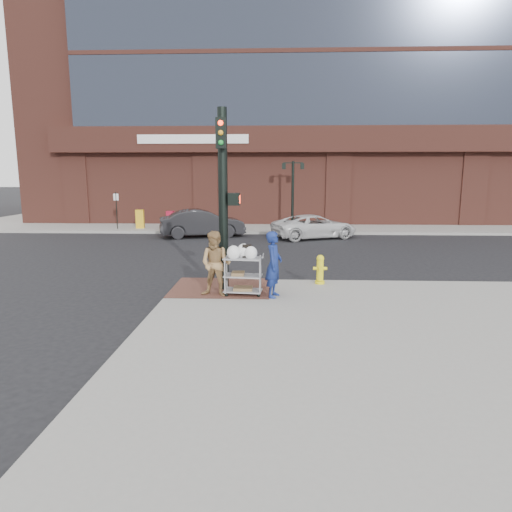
{
  "coord_description": "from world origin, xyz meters",
  "views": [
    {
      "loc": [
        0.94,
        -11.84,
        3.38
      ],
      "look_at": [
        0.45,
        0.0,
        1.25
      ],
      "focal_mm": 32.0,
      "sensor_mm": 36.0,
      "label": 1
    }
  ],
  "objects_px": {
    "minivan_white": "(315,227)",
    "utility_cart": "(243,272)",
    "pedestrian_tan": "(216,264)",
    "traffic_signal_pole": "(224,194)",
    "sedan_dark": "(202,223)",
    "lamp_post": "(293,187)",
    "woman_blue": "(274,264)",
    "fire_hydrant": "(320,269)"
  },
  "relations": [
    {
      "from": "woman_blue",
      "to": "utility_cart",
      "type": "bearing_deg",
      "value": 92.55
    },
    {
      "from": "traffic_signal_pole",
      "to": "utility_cart",
      "type": "xyz_separation_m",
      "value": [
        0.56,
        -0.63,
        -2.05
      ]
    },
    {
      "from": "pedestrian_tan",
      "to": "sedan_dark",
      "type": "height_order",
      "value": "pedestrian_tan"
    },
    {
      "from": "lamp_post",
      "to": "woman_blue",
      "type": "bearing_deg",
      "value": -93.87
    },
    {
      "from": "pedestrian_tan",
      "to": "sedan_dark",
      "type": "relative_size",
      "value": 0.38
    },
    {
      "from": "sedan_dark",
      "to": "fire_hydrant",
      "type": "bearing_deg",
      "value": -170.72
    },
    {
      "from": "lamp_post",
      "to": "fire_hydrant",
      "type": "relative_size",
      "value": 4.58
    },
    {
      "from": "pedestrian_tan",
      "to": "utility_cart",
      "type": "xyz_separation_m",
      "value": [
        0.71,
        0.14,
        -0.25
      ]
    },
    {
      "from": "lamp_post",
      "to": "fire_hydrant",
      "type": "distance_m",
      "value": 14.61
    },
    {
      "from": "sedan_dark",
      "to": "utility_cart",
      "type": "relative_size",
      "value": 3.3
    },
    {
      "from": "sedan_dark",
      "to": "utility_cart",
      "type": "bearing_deg",
      "value": 177.77
    },
    {
      "from": "pedestrian_tan",
      "to": "utility_cart",
      "type": "distance_m",
      "value": 0.77
    },
    {
      "from": "traffic_signal_pole",
      "to": "utility_cart",
      "type": "distance_m",
      "value": 2.22
    },
    {
      "from": "sedan_dark",
      "to": "fire_hydrant",
      "type": "xyz_separation_m",
      "value": [
        5.32,
        -11.23,
        -0.16
      ]
    },
    {
      "from": "lamp_post",
      "to": "minivan_white",
      "type": "distance_m",
      "value": 4.2
    },
    {
      "from": "woman_blue",
      "to": "pedestrian_tan",
      "type": "bearing_deg",
      "value": 102.53
    },
    {
      "from": "sedan_dark",
      "to": "minivan_white",
      "type": "distance_m",
      "value": 6.08
    },
    {
      "from": "lamp_post",
      "to": "minivan_white",
      "type": "relative_size",
      "value": 0.88
    },
    {
      "from": "woman_blue",
      "to": "utility_cart",
      "type": "distance_m",
      "value": 0.88
    },
    {
      "from": "pedestrian_tan",
      "to": "minivan_white",
      "type": "distance_m",
      "value": 12.99
    },
    {
      "from": "lamp_post",
      "to": "traffic_signal_pole",
      "type": "relative_size",
      "value": 0.8
    },
    {
      "from": "traffic_signal_pole",
      "to": "sedan_dark",
      "type": "bearing_deg",
      "value": 101.98
    },
    {
      "from": "pedestrian_tan",
      "to": "fire_hydrant",
      "type": "xyz_separation_m",
      "value": [
        2.92,
        1.53,
        -0.43
      ]
    },
    {
      "from": "lamp_post",
      "to": "minivan_white",
      "type": "bearing_deg",
      "value": -73.43
    },
    {
      "from": "lamp_post",
      "to": "woman_blue",
      "type": "relative_size",
      "value": 2.27
    },
    {
      "from": "woman_blue",
      "to": "utility_cart",
      "type": "xyz_separation_m",
      "value": [
        -0.83,
        0.15,
        -0.25
      ]
    },
    {
      "from": "sedan_dark",
      "to": "utility_cart",
      "type": "distance_m",
      "value": 12.99
    },
    {
      "from": "traffic_signal_pole",
      "to": "fire_hydrant",
      "type": "height_order",
      "value": "traffic_signal_pole"
    },
    {
      "from": "minivan_white",
      "to": "utility_cart",
      "type": "xyz_separation_m",
      "value": [
        -2.97,
        -12.31,
        0.15
      ]
    },
    {
      "from": "woman_blue",
      "to": "pedestrian_tan",
      "type": "relative_size",
      "value": 1.0
    },
    {
      "from": "utility_cart",
      "to": "traffic_signal_pole",
      "type": "bearing_deg",
      "value": 131.73
    },
    {
      "from": "pedestrian_tan",
      "to": "sedan_dark",
      "type": "xyz_separation_m",
      "value": [
        -2.4,
        12.76,
        -0.27
      ]
    },
    {
      "from": "traffic_signal_pole",
      "to": "minivan_white",
      "type": "xyz_separation_m",
      "value": [
        3.53,
        11.68,
        -2.2
      ]
    },
    {
      "from": "lamp_post",
      "to": "sedan_dark",
      "type": "relative_size",
      "value": 0.87
    },
    {
      "from": "sedan_dark",
      "to": "utility_cart",
      "type": "xyz_separation_m",
      "value": [
        3.11,
        -12.62,
        0.03
      ]
    },
    {
      "from": "minivan_white",
      "to": "utility_cart",
      "type": "height_order",
      "value": "utility_cart"
    },
    {
      "from": "pedestrian_tan",
      "to": "fire_hydrant",
      "type": "relative_size",
      "value": 2.01
    },
    {
      "from": "minivan_white",
      "to": "traffic_signal_pole",
      "type": "bearing_deg",
      "value": 140.26
    },
    {
      "from": "woman_blue",
      "to": "minivan_white",
      "type": "bearing_deg",
      "value": 3.1
    },
    {
      "from": "woman_blue",
      "to": "minivan_white",
      "type": "height_order",
      "value": "woman_blue"
    },
    {
      "from": "pedestrian_tan",
      "to": "woman_blue",
      "type": "bearing_deg",
      "value": 10.63
    },
    {
      "from": "traffic_signal_pole",
      "to": "woman_blue",
      "type": "distance_m",
      "value": 2.41
    }
  ]
}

